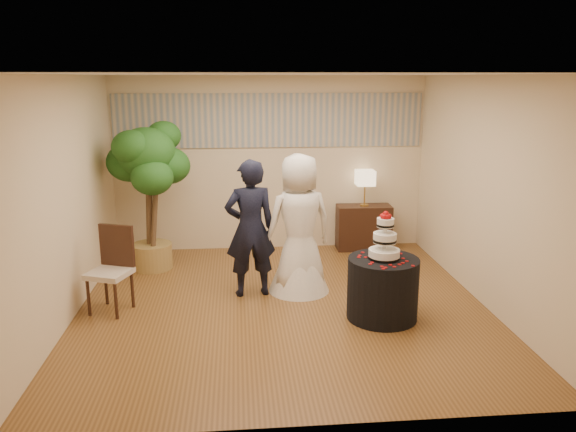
{
  "coord_description": "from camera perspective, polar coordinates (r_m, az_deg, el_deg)",
  "views": [
    {
      "loc": [
        -0.53,
        -6.5,
        2.77
      ],
      "look_at": [
        0.1,
        0.4,
        1.05
      ],
      "focal_mm": 35.0,
      "sensor_mm": 36.0,
      "label": 1
    }
  ],
  "objects": [
    {
      "name": "floor",
      "position": [
        7.09,
        -0.52,
        -9.07
      ],
      "size": [
        5.0,
        5.0,
        0.0
      ],
      "primitive_type": "cube",
      "color": "brown",
      "rests_on": "ground"
    },
    {
      "name": "cake_table",
      "position": [
        6.7,
        9.59,
        -7.27
      ],
      "size": [
        1.03,
        1.03,
        0.73
      ],
      "primitive_type": "cylinder",
      "rotation": [
        0.0,
        0.0,
        -0.3
      ],
      "color": "black",
      "rests_on": "floor"
    },
    {
      "name": "side_chair",
      "position": [
        7.07,
        -17.73,
        -5.33
      ],
      "size": [
        0.62,
        0.63,
        1.04
      ],
      "primitive_type": null,
      "rotation": [
        0.0,
        0.0,
        -0.36
      ],
      "color": "black",
      "rests_on": "floor"
    },
    {
      "name": "mural_border",
      "position": [
        9.02,
        -1.87,
        9.67
      ],
      "size": [
        4.9,
        0.02,
        0.85
      ],
      "primitive_type": "cube",
      "color": "#9F9D95",
      "rests_on": "wall_back"
    },
    {
      "name": "ficus_tree",
      "position": [
        8.35,
        -13.98,
        2.0
      ],
      "size": [
        1.14,
        1.14,
        2.2
      ],
      "primitive_type": null,
      "rotation": [
        0.0,
        0.0,
        3.05
      ],
      "color": "#20531A",
      "rests_on": "floor"
    },
    {
      "name": "wall_left",
      "position": [
        6.93,
        -21.63,
        1.54
      ],
      "size": [
        0.06,
        5.0,
        2.8
      ],
      "primitive_type": "cube",
      "color": "beige",
      "rests_on": "ground"
    },
    {
      "name": "table_lamp",
      "position": [
        9.17,
        7.81,
        2.82
      ],
      "size": [
        0.29,
        0.29,
        0.58
      ],
      "primitive_type": null,
      "color": "#CCB186",
      "rests_on": "console"
    },
    {
      "name": "console",
      "position": [
        9.32,
        7.68,
        -1.14
      ],
      "size": [
        0.89,
        0.41,
        0.73
      ],
      "primitive_type": "cube",
      "rotation": [
        0.0,
        0.0,
        -0.03
      ],
      "color": "black",
      "rests_on": "floor"
    },
    {
      "name": "bride",
      "position": [
        7.28,
        1.14,
        -0.8
      ],
      "size": [
        1.08,
        1.01,
        1.84
      ],
      "primitive_type": "imported",
      "rotation": [
        0.0,
        0.0,
        3.41
      ],
      "color": "white",
      "rests_on": "floor"
    },
    {
      "name": "wall_front",
      "position": [
        4.26,
        2.23,
        -4.81
      ],
      "size": [
        5.0,
        0.06,
        2.8
      ],
      "primitive_type": "cube",
      "color": "beige",
      "rests_on": "ground"
    },
    {
      "name": "wall_right",
      "position": [
        7.3,
        19.42,
        2.33
      ],
      "size": [
        0.06,
        5.0,
        2.8
      ],
      "primitive_type": "cube",
      "color": "beige",
      "rests_on": "ground"
    },
    {
      "name": "ceiling",
      "position": [
        6.52,
        -0.57,
        14.2
      ],
      "size": [
        5.0,
        5.0,
        0.0
      ],
      "primitive_type": "cube",
      "color": "white",
      "rests_on": "wall_back"
    },
    {
      "name": "wedding_cake",
      "position": [
        6.5,
        9.82,
        -1.92
      ],
      "size": [
        0.37,
        0.37,
        0.57
      ],
      "primitive_type": null,
      "color": "white",
      "rests_on": "cake_table"
    },
    {
      "name": "wall_back",
      "position": [
        9.12,
        -1.84,
        5.29
      ],
      "size": [
        5.0,
        0.06,
        2.8
      ],
      "primitive_type": "cube",
      "color": "beige",
      "rests_on": "ground"
    },
    {
      "name": "groom",
      "position": [
        7.17,
        -3.85,
        -1.27
      ],
      "size": [
        0.71,
        0.52,
        1.79
      ],
      "primitive_type": "imported",
      "rotation": [
        0.0,
        0.0,
        3.29
      ],
      "color": "black",
      "rests_on": "floor"
    }
  ]
}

